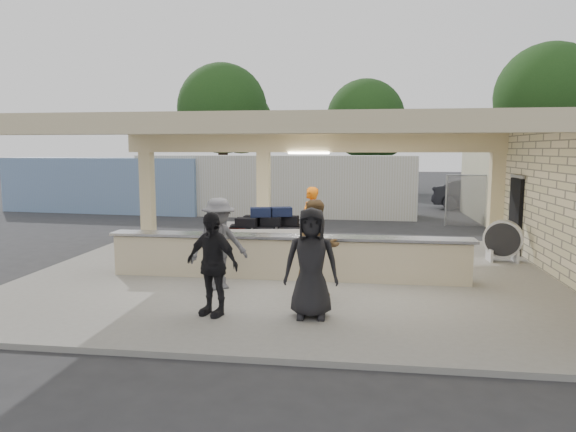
# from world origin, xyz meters

# --- Properties ---
(ground) EXTENTS (120.00, 120.00, 0.00)m
(ground) POSITION_xyz_m (0.00, 0.00, 0.00)
(ground) COLOR #28282B
(ground) RESTS_ON ground
(pavilion) EXTENTS (12.01, 10.00, 3.55)m
(pavilion) POSITION_xyz_m (0.21, 0.66, 1.35)
(pavilion) COLOR slate
(pavilion) RESTS_ON ground
(baggage_counter) EXTENTS (8.20, 0.58, 0.98)m
(baggage_counter) POSITION_xyz_m (0.00, -0.50, 0.59)
(baggage_counter) COLOR #C8B895
(baggage_counter) RESTS_ON pavilion
(luggage_cart) EXTENTS (2.51, 1.77, 1.36)m
(luggage_cart) POSITION_xyz_m (-0.84, 1.62, 0.84)
(luggage_cart) COLOR silver
(luggage_cart) RESTS_ON pavilion
(drum_fan) EXTENTS (1.02, 0.65, 1.07)m
(drum_fan) POSITION_xyz_m (5.32, 2.01, 0.67)
(drum_fan) COLOR silver
(drum_fan) RESTS_ON pavilion
(baggage_handler) EXTENTS (0.65, 0.79, 1.90)m
(baggage_handler) POSITION_xyz_m (0.30, 1.93, 1.05)
(baggage_handler) COLOR #DD610B
(baggage_handler) RESTS_ON pavilion
(passenger_a) EXTENTS (1.01, 0.85, 1.93)m
(passenger_a) POSITION_xyz_m (0.80, -1.93, 1.06)
(passenger_a) COLOR brown
(passenger_a) RESTS_ON pavilion
(passenger_b) EXTENTS (1.14, 0.76, 1.82)m
(passenger_b) POSITION_xyz_m (-0.94, -3.25, 1.01)
(passenger_b) COLOR black
(passenger_b) RESTS_ON pavilion
(passenger_c) EXTENTS (1.25, 1.07, 1.91)m
(passenger_c) POSITION_xyz_m (-1.27, -1.59, 1.05)
(passenger_c) COLOR #4D4D52
(passenger_c) RESTS_ON pavilion
(passenger_d) EXTENTS (0.96, 0.44, 1.92)m
(passenger_d) POSITION_xyz_m (0.79, -3.15, 1.06)
(passenger_d) COLOR black
(passenger_d) RESTS_ON pavilion
(car_white_a) EXTENTS (5.60, 3.61, 1.47)m
(car_white_a) POSITION_xyz_m (9.60, 13.28, 0.74)
(car_white_a) COLOR silver
(car_white_a) RESTS_ON ground
(car_dark) EXTENTS (4.95, 3.67, 1.57)m
(car_dark) POSITION_xyz_m (7.72, 14.30, 0.79)
(car_dark) COLOR black
(car_dark) RESTS_ON ground
(container_white) EXTENTS (12.64, 2.96, 2.72)m
(container_white) POSITION_xyz_m (-2.20, 11.48, 1.36)
(container_white) COLOR silver
(container_white) RESTS_ON ground
(container_blue) EXTENTS (10.14, 3.19, 2.59)m
(container_blue) POSITION_xyz_m (-10.50, 11.71, 1.30)
(container_blue) COLOR #6B89AC
(container_blue) RESTS_ON ground
(tree_left) EXTENTS (6.60, 6.30, 9.00)m
(tree_left) POSITION_xyz_m (-7.68, 24.16, 5.59)
(tree_left) COLOR #382619
(tree_left) RESTS_ON ground
(tree_mid) EXTENTS (6.00, 5.60, 8.00)m
(tree_mid) POSITION_xyz_m (2.32, 26.16, 4.96)
(tree_mid) COLOR #382619
(tree_mid) RESTS_ON ground
(tree_right) EXTENTS (7.20, 7.00, 10.00)m
(tree_right) POSITION_xyz_m (14.32, 25.16, 6.21)
(tree_right) COLOR #382619
(tree_right) RESTS_ON ground
(adjacent_building) EXTENTS (6.00, 8.00, 3.20)m
(adjacent_building) POSITION_xyz_m (9.50, 10.00, 1.60)
(adjacent_building) COLOR beige
(adjacent_building) RESTS_ON ground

